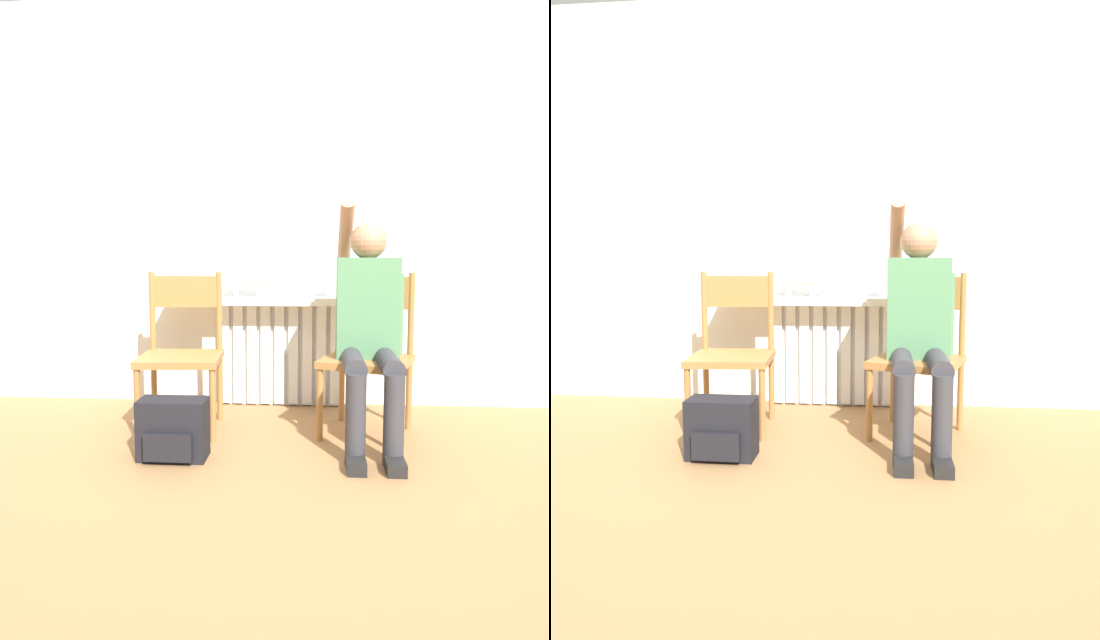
{
  "view_description": "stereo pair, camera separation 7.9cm",
  "coord_description": "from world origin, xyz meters",
  "views": [
    {
      "loc": [
        0.25,
        -2.42,
        0.97
      ],
      "look_at": [
        0.0,
        0.7,
        0.63
      ],
      "focal_mm": 30.0,
      "sensor_mm": 36.0,
      "label": 1
    },
    {
      "loc": [
        0.33,
        -2.41,
        0.97
      ],
      "look_at": [
        0.0,
        0.7,
        0.63
      ],
      "focal_mm": 30.0,
      "sensor_mm": 36.0,
      "label": 2
    }
  ],
  "objects": [
    {
      "name": "ground_plane",
      "position": [
        0.0,
        0.0,
        0.0
      ],
      "size": [
        12.0,
        12.0,
        0.0
      ],
      "primitive_type": "plane",
      "color": "olive"
    },
    {
      "name": "backpack",
      "position": [
        -0.46,
        0.1,
        0.15
      ],
      "size": [
        0.34,
        0.2,
        0.3
      ],
      "color": "black",
      "rests_on": "ground_plane"
    },
    {
      "name": "chair_right",
      "position": [
        0.54,
        0.59,
        0.46
      ],
      "size": [
        0.58,
        0.58,
        0.91
      ],
      "rotation": [
        0.0,
        0.0,
        -0.34
      ],
      "color": "#9E6B38",
      "rests_on": "ground_plane"
    },
    {
      "name": "chair_left",
      "position": [
        -0.53,
        0.6,
        0.46
      ],
      "size": [
        0.49,
        0.49,
        0.91
      ],
      "rotation": [
        0.0,
        0.0,
        0.08
      ],
      "color": "#9E6B38",
      "rests_on": "ground_plane"
    },
    {
      "name": "wall_with_window",
      "position": [
        0.0,
        1.23,
        1.35
      ],
      "size": [
        7.0,
        0.06,
        2.7
      ],
      "color": "white",
      "rests_on": "ground_plane"
    },
    {
      "name": "cat",
      "position": [
        -0.16,
        1.06,
        0.87
      ],
      "size": [
        0.42,
        0.1,
        0.2
      ],
      "color": "silver",
      "rests_on": "windowsill"
    },
    {
      "name": "radiator",
      "position": [
        -0.0,
        1.15,
        0.35
      ],
      "size": [
        0.84,
        0.08,
        0.69
      ],
      "color": "white",
      "rests_on": "ground_plane"
    },
    {
      "name": "windowsill",
      "position": [
        0.0,
        1.08,
        0.72
      ],
      "size": [
        1.53,
        0.25,
        0.05
      ],
      "color": "white",
      "rests_on": "radiator"
    },
    {
      "name": "window_glass",
      "position": [
        0.0,
        1.2,
        1.35
      ],
      "size": [
        1.47,
        0.01,
        1.21
      ],
      "color": "white",
      "rests_on": "windowsill"
    },
    {
      "name": "person",
      "position": [
        0.53,
        0.47,
        0.66
      ],
      "size": [
        0.36,
        1.03,
        1.32
      ],
      "color": "#333338",
      "rests_on": "ground_plane"
    }
  ]
}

